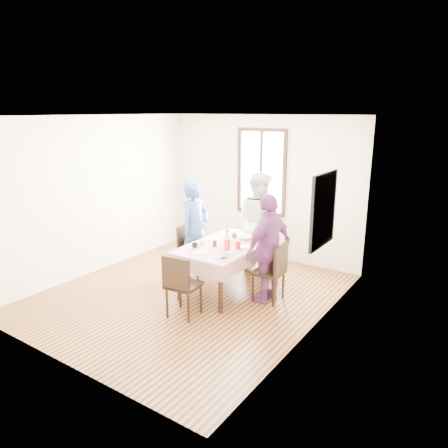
{
  "coord_description": "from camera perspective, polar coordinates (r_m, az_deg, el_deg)",
  "views": [
    {
      "loc": [
        3.84,
        -4.7,
        2.77
      ],
      "look_at": [
        0.38,
        0.41,
        1.1
      ],
      "focal_mm": 33.72,
      "sensor_mm": 36.0,
      "label": 1
    }
  ],
  "objects": [
    {
      "name": "chair_left",
      "position": [
        7.15,
        -4.03,
        -3.8
      ],
      "size": [
        0.45,
        0.45,
        0.91
      ],
      "primitive_type": "cube",
      "rotation": [
        0.0,
        0.0,
        -1.49
      ],
      "color": "black",
      "rests_on": "ground"
    },
    {
      "name": "art_poster",
      "position": [
        5.47,
        13.37,
        1.84
      ],
      "size": [
        0.04,
        0.76,
        0.96
      ],
      "primitive_type": "cube",
      "color": "red",
      "rests_on": "right_wall"
    },
    {
      "name": "ground",
      "position": [
        6.67,
        -4.73,
        -9.44
      ],
      "size": [
        4.5,
        4.5,
        0.0
      ],
      "primitive_type": "plane",
      "color": "black",
      "rests_on": "ground"
    },
    {
      "name": "plate_right",
      "position": [
        6.42,
        2.89,
        -3.04
      ],
      "size": [
        0.2,
        0.2,
        0.01
      ],
      "primitive_type": "cylinder",
      "color": "white",
      "rests_on": "tablecloth"
    },
    {
      "name": "butter_tub",
      "position": [
        5.98,
        0.51,
        -4.21
      ],
      "size": [
        0.11,
        0.11,
        0.05
      ],
      "primitive_type": "cylinder",
      "color": "white",
      "rests_on": "tablecloth"
    },
    {
      "name": "juice_carton",
      "position": [
        6.16,
        0.46,
        -2.92
      ],
      "size": [
        0.06,
        0.06,
        0.19
      ],
      "primitive_type": "cube",
      "color": "red",
      "rests_on": "tablecloth"
    },
    {
      "name": "plate_far",
      "position": [
        7.01,
        2.78,
        -1.47
      ],
      "size": [
        0.2,
        0.2,
        0.01
      ],
      "primitive_type": "cylinder",
      "color": "white",
      "rests_on": "tablecloth"
    },
    {
      "name": "back_wall",
      "position": [
        8.07,
        5.12,
        4.95
      ],
      "size": [
        4.0,
        0.0,
        4.0
      ],
      "primitive_type": "plane",
      "rotation": [
        1.57,
        0.0,
        0.0
      ],
      "color": "beige",
      "rests_on": "ground"
    },
    {
      "name": "chair_far",
      "position": [
        7.47,
        4.69,
        -2.97
      ],
      "size": [
        0.43,
        0.43,
        0.91
      ],
      "primitive_type": "cube",
      "rotation": [
        0.0,
        0.0,
        3.15
      ],
      "color": "black",
      "rests_on": "ground"
    },
    {
      "name": "tablecloth",
      "position": [
        6.53,
        0.25,
        -2.82
      ],
      "size": [
        1.0,
        1.63,
        0.01
      ],
      "primitive_type": "cube",
      "color": "#540A0F",
      "rests_on": "dining_table"
    },
    {
      "name": "mug_black",
      "position": [
        6.37,
        -3.99,
        -2.93
      ],
      "size": [
        0.1,
        0.1,
        0.07
      ],
      "primitive_type": "imported",
      "rotation": [
        0.0,
        0.0,
        -0.1
      ],
      "color": "black",
      "rests_on": "tablecloth"
    },
    {
      "name": "butter_lid",
      "position": [
        5.97,
        0.51,
        -3.91
      ],
      "size": [
        0.12,
        0.12,
        0.01
      ],
      "primitive_type": "cylinder",
      "color": "blue",
      "rests_on": "butter_tub"
    },
    {
      "name": "plate_left",
      "position": [
        6.76,
        -1.42,
        -2.09
      ],
      "size": [
        0.2,
        0.2,
        0.01
      ],
      "primitive_type": "cylinder",
      "color": "white",
      "rests_on": "tablecloth"
    },
    {
      "name": "chair_right",
      "position": [
        6.32,
        6.06,
        -6.44
      ],
      "size": [
        0.44,
        0.44,
        0.91
      ],
      "primitive_type": "cube",
      "rotation": [
        0.0,
        0.0,
        1.61
      ],
      "color": "black",
      "rests_on": "ground"
    },
    {
      "name": "dining_table",
      "position": [
        6.66,
        0.24,
        -5.94
      ],
      "size": [
        0.88,
        1.51,
        0.75
      ],
      "primitive_type": "cube",
      "color": "black",
      "rests_on": "ground"
    },
    {
      "name": "mug_green",
      "position": [
        6.85,
        1.38,
        -1.6
      ],
      "size": [
        0.11,
        0.11,
        0.07
      ],
      "primitive_type": "imported",
      "rotation": [
        0.0,
        0.0,
        -0.25
      ],
      "color": "#0C7226",
      "rests_on": "tablecloth"
    },
    {
      "name": "right_wall",
      "position": [
        5.24,
        12.26,
        -0.93
      ],
      "size": [
        0.0,
        4.5,
        4.5
      ],
      "primitive_type": "plane",
      "rotation": [
        1.57,
        0.0,
        -1.57
      ],
      "color": "beige",
      "rests_on": "ground"
    },
    {
      "name": "window_pane",
      "position": [
        8.01,
        5.14,
        7.05
      ],
      "size": [
        0.9,
        0.02,
        1.5
      ],
      "primitive_type": "cube",
      "color": "white",
      "rests_on": "back_wall"
    },
    {
      "name": "smartphone",
      "position": [
        5.93,
        -0.08,
        -4.61
      ],
      "size": [
        0.06,
        0.13,
        0.01
      ],
      "primitive_type": "cube",
      "color": "black",
      "rests_on": "tablecloth"
    },
    {
      "name": "drinking_glass",
      "position": [
        6.47,
        -2.97,
        -2.53
      ],
      "size": [
        0.06,
        0.06,
        0.09
      ],
      "primitive_type": "cylinder",
      "color": "silver",
      "rests_on": "tablecloth"
    },
    {
      "name": "window_frame",
      "position": [
        8.0,
        5.1,
        7.04
      ],
      "size": [
        1.02,
        0.06,
        1.62
      ],
      "primitive_type": "cube",
      "color": "black",
      "rests_on": "back_wall"
    },
    {
      "name": "person_left",
      "position": [
        7.02,
        -3.96,
        -0.86
      ],
      "size": [
        0.44,
        0.64,
        1.68
      ],
      "primitive_type": "imported",
      "rotation": [
        0.0,
        0.0,
        1.5
      ],
      "color": "#2E4B84",
      "rests_on": "ground"
    },
    {
      "name": "chair_near",
      "position": [
        5.86,
        -5.48,
        -8.21
      ],
      "size": [
        0.47,
        0.47,
        0.91
      ],
      "primitive_type": "cube",
      "rotation": [
        0.0,
        0.0,
        0.13
      ],
      "color": "black",
      "rests_on": "ground"
    },
    {
      "name": "serving_bowl",
      "position": [
        6.78,
        3.01,
        -1.86
      ],
      "size": [
        0.27,
        0.27,
        0.05
      ],
      "primitive_type": "imported",
      "rotation": [
        0.0,
        0.0,
        0.38
      ],
      "color": "white",
      "rests_on": "tablecloth"
    },
    {
      "name": "person_far",
      "position": [
        7.33,
        4.69,
        0.23
      ],
      "size": [
        1.02,
        0.89,
        1.78
      ],
      "primitive_type": "imported",
      "rotation": [
        0.0,
        0.0,
        2.85
      ],
      "color": "silver",
      "rests_on": "ground"
    },
    {
      "name": "mug_flag",
      "position": [
        6.31,
        1.93,
        -2.96
      ],
      "size": [
        0.14,
        0.14,
        0.09
      ],
      "primitive_type": "imported",
      "rotation": [
        0.0,
        0.0,
        0.59
      ],
      "color": "red",
      "rests_on": "tablecloth"
    },
    {
      "name": "flower_bunch",
      "position": [
        6.55,
        0.4,
        -0.9
      ],
      "size": [
        0.09,
        0.09,
        0.1
      ],
      "primitive_type": null,
      "color": "yellow",
      "rests_on": "flower_vase"
    },
    {
      "name": "flower_vase",
      "position": [
        6.59,
        0.4,
        -1.93
      ],
      "size": [
        0.07,
        0.07,
        0.15
      ],
      "primitive_type": "cylinder",
      "color": "silver",
      "rests_on": "tablecloth"
    },
    {
      "name": "plate_near",
      "position": [
        6.15,
        -2.99,
        -3.89
      ],
      "size": [
        0.2,
        0.2,
        0.01
      ],
      "primitive_type": "cylinder",
      "color": "white",
      "rests_on": "tablecloth"
    },
    {
      "name": "person_right",
      "position": [
        6.2,
        5.99,
        -3.3
      ],
      "size": [
        0.56,
        1.01,
        1.63
      ],
      "primitive_type": "imported",
      "rotation": [
        0.0,
        0.0,
        -1.75
      ],
      "color": "#6D316C",
      "rests_on": "ground"
    },
    {
      "name": "jam_jar",
      "position": [
        6.43,
        -1.26,
        -2.64
      ],
      "size": [
        0.06,
        0.06,
        0.09
      ],
      "primitive_type": "cylinder",
      "color": "black",
      "rests_on": "tablecloth"
    }
  ]
}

